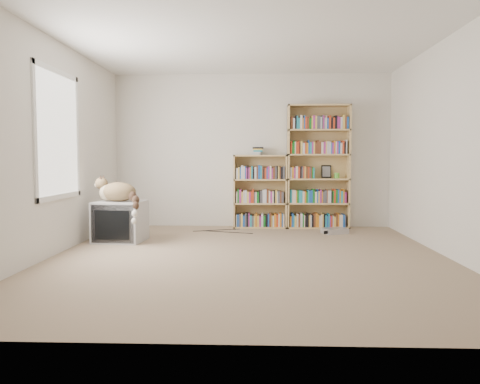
{
  "coord_description": "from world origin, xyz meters",
  "views": [
    {
      "loc": [
        0.1,
        -5.22,
        1.11
      ],
      "look_at": [
        -0.14,
        1.0,
        0.67
      ],
      "focal_mm": 35.0,
      "sensor_mm": 36.0,
      "label": 1
    }
  ],
  "objects_px": {
    "cat": "(121,195)",
    "bookcase_short": "(260,195)",
    "bookcase_tall": "(318,170)",
    "dvd_player": "(335,231)",
    "crt_tv": "(121,221)"
  },
  "relations": [
    {
      "from": "bookcase_short",
      "to": "dvd_player",
      "type": "xyz_separation_m",
      "value": [
        1.12,
        -0.59,
        -0.5
      ]
    },
    {
      "from": "cat",
      "to": "dvd_player",
      "type": "distance_m",
      "value": 3.16
    },
    {
      "from": "crt_tv",
      "to": "bookcase_tall",
      "type": "distance_m",
      "value": 3.21
    },
    {
      "from": "bookcase_tall",
      "to": "bookcase_short",
      "type": "relative_size",
      "value": 1.67
    },
    {
      "from": "crt_tv",
      "to": "dvd_player",
      "type": "relative_size",
      "value": 1.94
    },
    {
      "from": "dvd_player",
      "to": "cat",
      "type": "bearing_deg",
      "value": 172.72
    },
    {
      "from": "bookcase_tall",
      "to": "bookcase_short",
      "type": "xyz_separation_m",
      "value": [
        -0.93,
        -0.0,
        -0.39
      ]
    },
    {
      "from": "cat",
      "to": "bookcase_short",
      "type": "height_order",
      "value": "bookcase_short"
    },
    {
      "from": "crt_tv",
      "to": "bookcase_short",
      "type": "distance_m",
      "value": 2.35
    },
    {
      "from": "bookcase_tall",
      "to": "dvd_player",
      "type": "relative_size",
      "value": 5.7
    },
    {
      "from": "bookcase_tall",
      "to": "dvd_player",
      "type": "bearing_deg",
      "value": -72.63
    },
    {
      "from": "crt_tv",
      "to": "cat",
      "type": "height_order",
      "value": "cat"
    },
    {
      "from": "cat",
      "to": "dvd_player",
      "type": "height_order",
      "value": "cat"
    },
    {
      "from": "bookcase_short",
      "to": "bookcase_tall",
      "type": "bearing_deg",
      "value": 0.03
    },
    {
      "from": "bookcase_tall",
      "to": "dvd_player",
      "type": "height_order",
      "value": "bookcase_tall"
    }
  ]
}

